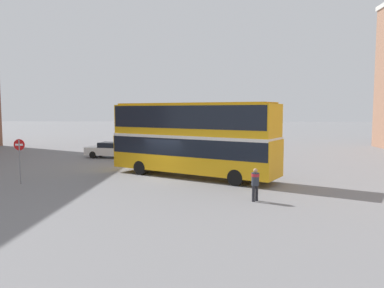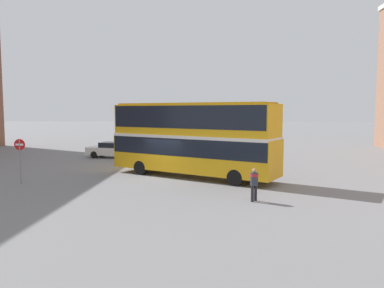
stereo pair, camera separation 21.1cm
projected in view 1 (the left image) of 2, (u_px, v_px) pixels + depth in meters
name	position (u px, v px, depth m)	size (l,w,h in m)	color
ground_plane	(161.00, 178.00, 24.13)	(240.00, 240.00, 0.00)	slate
double_decker_bus	(192.00, 135.00, 24.33)	(11.26, 7.62, 4.85)	gold
pedestrian_foreground	(255.00, 181.00, 17.97)	(0.56, 0.56, 1.60)	#232328
parked_car_kerb_near	(149.00, 142.00, 41.85)	(4.46, 2.40, 1.62)	maroon
parked_car_kerb_far	(112.00, 150.00, 34.42)	(4.86, 2.56, 1.43)	silver
no_entry_sign	(20.00, 154.00, 22.14)	(0.67, 0.08, 2.68)	gray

